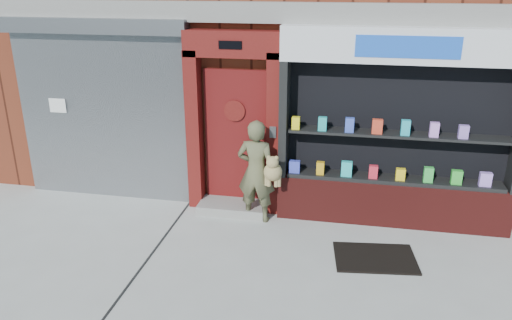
# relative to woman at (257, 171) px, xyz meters

# --- Properties ---
(ground) EXTENTS (80.00, 80.00, 0.00)m
(ground) POSITION_rel_woman_xyz_m (0.30, -1.49, -0.83)
(ground) COLOR #9E9E99
(ground) RESTS_ON ground
(shutter_bay) EXTENTS (3.10, 0.30, 3.04)m
(shutter_bay) POSITION_rel_woman_xyz_m (-2.70, 0.44, 0.89)
(shutter_bay) COLOR gray
(shutter_bay) RESTS_ON ground
(red_door_bay) EXTENTS (1.52, 0.58, 2.90)m
(red_door_bay) POSITION_rel_woman_xyz_m (-0.45, 0.37, 0.63)
(red_door_bay) COLOR #56100E
(red_door_bay) RESTS_ON ground
(pharmacy_bay) EXTENTS (3.50, 0.41, 3.00)m
(pharmacy_bay) POSITION_rel_woman_xyz_m (2.04, 0.32, 0.55)
(pharmacy_bay) COLOR #591715
(pharmacy_bay) RESTS_ON ground
(woman) EXTENTS (0.73, 0.48, 1.64)m
(woman) POSITION_rel_woman_xyz_m (0.00, 0.00, 0.00)
(woman) COLOR brown
(woman) RESTS_ON ground
(doormat) EXTENTS (1.18, 0.89, 0.03)m
(doormat) POSITION_rel_woman_xyz_m (1.81, -0.85, -0.81)
(doormat) COLOR black
(doormat) RESTS_ON ground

